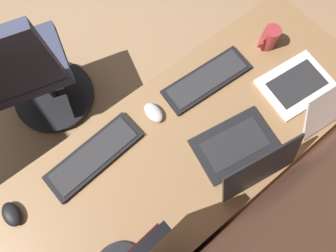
% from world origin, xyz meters
% --- Properties ---
extents(floor_plane, '(5.36, 5.36, 0.00)m').
position_xyz_m(floor_plane, '(0.00, 0.00, 0.00)').
color(floor_plane, '#9E7A56').
extents(desk, '(1.92, 0.67, 0.73)m').
position_xyz_m(desk, '(-0.15, 1.57, 0.66)').
color(desk, '#936D47').
rests_on(desk, ground).
extents(drawer_pedestal, '(0.40, 0.51, 0.69)m').
position_xyz_m(drawer_pedestal, '(0.01, 1.59, 0.35)').
color(drawer_pedestal, '#936D47').
rests_on(drawer_pedestal, ground).
extents(laptop_leftmost, '(0.38, 0.34, 0.21)m').
position_xyz_m(laptop_leftmost, '(-0.35, 1.75, 0.78)').
color(laptop_leftmost, black).
rests_on(laptop_leftmost, desk).
extents(laptop_left, '(0.35, 0.37, 0.21)m').
position_xyz_m(laptop_left, '(-0.76, 1.73, 0.78)').
color(laptop_left, white).
rests_on(laptop_left, desk).
extents(keyboard_main, '(0.43, 0.17, 0.02)m').
position_xyz_m(keyboard_main, '(-0.47, 1.39, 0.74)').
color(keyboard_main, black).
rests_on(keyboard_main, desk).
extents(keyboard_spare, '(0.43, 0.17, 0.02)m').
position_xyz_m(keyboard_spare, '(0.13, 1.37, 0.74)').
color(keyboard_spare, black).
rests_on(keyboard_spare, desk).
extents(mouse_main, '(0.06, 0.10, 0.03)m').
position_xyz_m(mouse_main, '(-0.18, 1.37, 0.75)').
color(mouse_main, silver).
rests_on(mouse_main, desk).
extents(mouse_spare, '(0.06, 0.10, 0.03)m').
position_xyz_m(mouse_spare, '(0.50, 1.37, 0.75)').
color(mouse_spare, black).
rests_on(mouse_spare, desk).
extents(coffee_mug, '(0.12, 0.08, 0.11)m').
position_xyz_m(coffee_mug, '(-0.82, 1.43, 0.79)').
color(coffee_mug, '#A53338').
rests_on(coffee_mug, desk).
extents(office_chair, '(0.56, 0.60, 0.97)m').
position_xyz_m(office_chair, '(0.17, 0.65, 0.46)').
color(office_chair, '#383D56').
rests_on(office_chair, ground).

